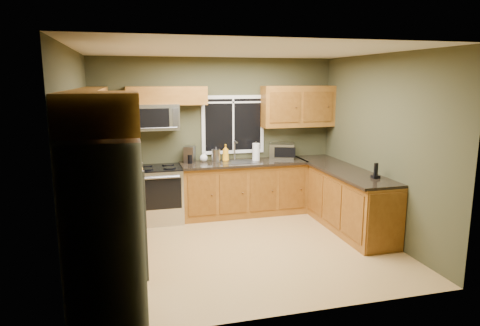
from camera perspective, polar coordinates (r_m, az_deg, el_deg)
name	(u,v)px	position (r m, az deg, el deg)	size (l,w,h in m)	color
floor	(243,248)	(6.14, 0.38, -11.23)	(4.20, 4.20, 0.00)	tan
ceiling	(243,50)	(5.69, 0.42, 14.79)	(4.20, 4.20, 0.00)	white
back_wall	(216,136)	(7.50, -3.18, 3.55)	(4.20, 4.20, 0.00)	#3D3D26
front_wall	(292,185)	(4.09, 6.97, -2.92)	(4.20, 4.20, 0.00)	#3D3D26
left_wall	(78,161)	(5.61, -20.80, 0.26)	(3.60, 3.60, 0.00)	#3D3D26
right_wall	(381,147)	(6.62, 18.25, 2.00)	(3.60, 3.60, 0.00)	#3D3D26
window	(233,125)	(7.52, -0.92, 5.15)	(1.12, 0.03, 1.02)	white
base_cabinets_left	(109,217)	(6.26, -17.05, -6.92)	(0.60, 2.65, 0.90)	brown
countertop_left	(109,184)	(6.13, -17.06, -2.72)	(0.65, 2.65, 0.04)	black
base_cabinets_back	(244,189)	(7.48, 0.48, -3.48)	(2.17, 0.60, 0.90)	brown
countertop_back	(244,163)	(7.35, 0.53, 0.02)	(2.17, 0.65, 0.04)	black
base_cabinets_peninsula	(342,198)	(7.11, 13.41, -4.56)	(0.60, 2.52, 0.90)	brown
countertop_peninsula	(341,170)	(7.00, 13.37, -0.85)	(0.65, 2.50, 0.04)	black
upper_cabinets_left	(92,116)	(6.00, -19.11, 5.96)	(0.33, 2.65, 0.72)	brown
upper_cabinets_back_left	(167,96)	(7.15, -9.74, 8.84)	(1.30, 0.33, 0.30)	brown
upper_cabinets_back_right	(298,106)	(7.71, 7.74, 7.49)	(1.30, 0.33, 0.72)	brown
upper_cabinet_over_fridge	(99,113)	(4.20, -18.34, 6.38)	(0.72, 0.90, 0.38)	brown
refrigerator	(106,228)	(4.43, -17.43, -8.32)	(0.74, 0.90, 1.80)	#B7B7BC
range	(159,194)	(7.21, -10.79, -4.08)	(0.76, 0.69, 0.94)	#B7B7BC
microwave	(155,117)	(7.13, -11.24, 6.04)	(0.76, 0.41, 0.42)	#B7B7BC
sink	(237,161)	(7.33, -0.37, 0.25)	(0.60, 0.42, 0.36)	slate
toaster_oven	(282,151)	(7.68, 5.57, 1.62)	(0.51, 0.46, 0.27)	#B7B7BC
coffee_maker	(190,155)	(7.30, -6.71, 1.07)	(0.23, 0.27, 0.28)	slate
kettle	(216,155)	(7.33, -3.22, 1.11)	(0.18, 0.18, 0.27)	#B7B7BC
paper_towel_roll	(256,152)	(7.44, 2.16, 1.49)	(0.15, 0.15, 0.33)	white
soap_bottle_a	(226,153)	(7.37, -1.93, 1.37)	(0.11, 0.11, 0.30)	orange
soap_bottle_c	(204,156)	(7.38, -4.87, 0.87)	(0.14, 0.14, 0.17)	white
cordless_phone	(376,174)	(6.42, 17.63, -1.36)	(0.10, 0.10, 0.22)	black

